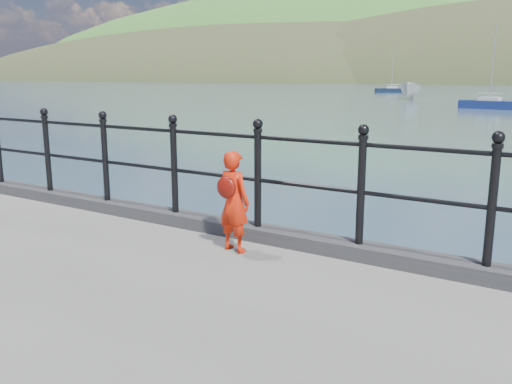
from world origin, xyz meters
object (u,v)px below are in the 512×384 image
Objects in this scene: child at (233,201)px; launch_white at (410,91)px; sailboat_port at (489,105)px; railing at (214,162)px; sailboat_left at (391,91)px.

child is 0.20× the size of launch_white.
launch_white is at bearing 136.96° from sailboat_port.
child is (0.61, -0.48, -0.29)m from railing.
railing is 85.31m from sailboat_left.
sailboat_left reaches higher than railing.
child is 0.15× the size of sailboat_port.
sailboat_port is at bearing -75.96° from child.
launch_white is at bearing 104.62° from railing.
sailboat_left is at bearing 128.27° from sailboat_port.
railing is 2.45× the size of sailboat_left.
sailboat_port is (10.87, -13.91, -0.69)m from launch_white.
sailboat_left is 1.06× the size of sailboat_port.
railing is at bearing -83.24° from launch_white.
sailboat_left is (-10.06, 23.35, -0.69)m from launch_white.
child reaches higher than launch_white.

